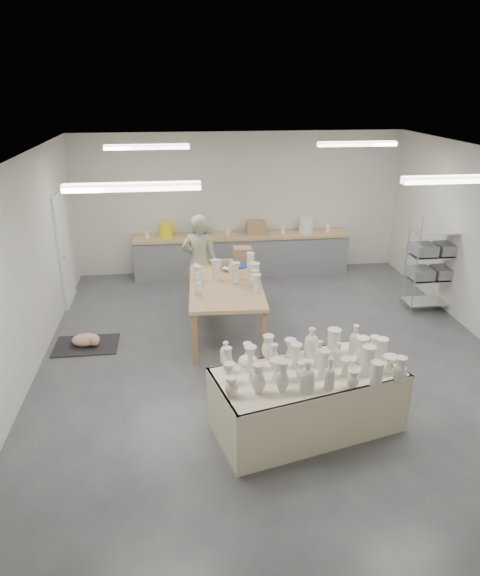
{
  "coord_description": "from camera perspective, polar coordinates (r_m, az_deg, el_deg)",
  "views": [
    {
      "loc": [
        -1.36,
        -6.85,
        3.94
      ],
      "look_at": [
        -0.47,
        0.27,
        1.05
      ],
      "focal_mm": 32.0,
      "sensor_mm": 36.0,
      "label": 1
    }
  ],
  "objects": [
    {
      "name": "room",
      "position": [
        7.3,
        3.0,
        6.95
      ],
      "size": [
        8.0,
        8.02,
        3.0
      ],
      "color": "#424449",
      "rests_on": "ground"
    },
    {
      "name": "back_counter",
      "position": [
        11.16,
        0.14,
        3.92
      ],
      "size": [
        4.6,
        0.6,
        1.24
      ],
      "color": "tan",
      "rests_on": "ground"
    },
    {
      "name": "wire_shelf",
      "position": [
        9.9,
        20.71,
        2.71
      ],
      "size": [
        0.88,
        0.48,
        1.8
      ],
      "color": "silver",
      "rests_on": "ground"
    },
    {
      "name": "drying_table",
      "position": [
        6.33,
        7.52,
        -11.77
      ],
      "size": [
        2.4,
        1.57,
        1.15
      ],
      "rotation": [
        0.0,
        0.0,
        0.24
      ],
      "color": "olive",
      "rests_on": "ground"
    },
    {
      "name": "work_table",
      "position": [
        8.55,
        -1.23,
        0.96
      ],
      "size": [
        1.28,
        2.39,
        1.25
      ],
      "rotation": [
        0.0,
        0.0,
        -0.05
      ],
      "color": "tan",
      "rests_on": "ground"
    },
    {
      "name": "rug",
      "position": [
        8.64,
        -16.69,
        -6.11
      ],
      "size": [
        1.0,
        0.7,
        0.02
      ],
      "primitive_type": "cube",
      "color": "black",
      "rests_on": "ground"
    },
    {
      "name": "cat",
      "position": [
        8.58,
        -16.64,
        -5.53
      ],
      "size": [
        0.52,
        0.45,
        0.19
      ],
      "rotation": [
        0.0,
        0.0,
        -0.4
      ],
      "color": "white",
      "rests_on": "rug"
    },
    {
      "name": "potter",
      "position": [
        9.32,
        -4.47,
        2.82
      ],
      "size": [
        0.74,
        0.57,
        1.79
      ],
      "primitive_type": "imported",
      "rotation": [
        0.0,
        0.0,
        2.9
      ],
      "color": "#92A07C",
      "rests_on": "ground"
    },
    {
      "name": "red_stool",
      "position": [
        9.8,
        -4.44,
        -0.22
      ],
      "size": [
        0.4,
        0.4,
        0.29
      ],
      "rotation": [
        0.0,
        0.0,
        0.4
      ],
      "color": "red",
      "rests_on": "ground"
    }
  ]
}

